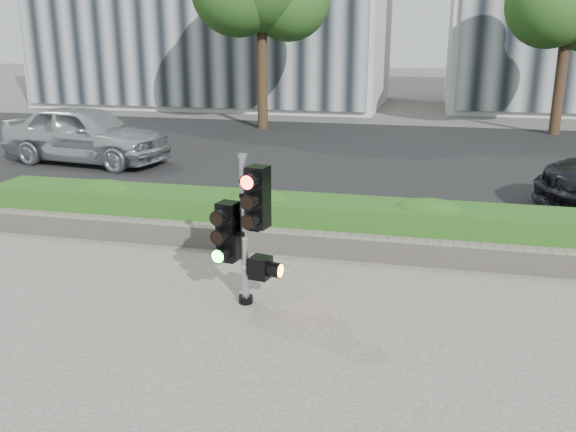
{
  "coord_description": "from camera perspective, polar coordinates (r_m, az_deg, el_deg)",
  "views": [
    {
      "loc": [
        1.47,
        -6.7,
        3.23
      ],
      "look_at": [
        -0.27,
        0.6,
        1.01
      ],
      "focal_mm": 38.0,
      "sensor_mm": 36.0,
      "label": 1
    }
  ],
  "objects": [
    {
      "name": "curb",
      "position": [
        10.45,
        4.66,
        -1.22
      ],
      "size": [
        60.0,
        0.25,
        0.12
      ],
      "primitive_type": "cube",
      "color": "gray",
      "rests_on": "ground"
    },
    {
      "name": "hedge",
      "position": [
        9.8,
        4.16,
        -0.53
      ],
      "size": [
        12.0,
        1.0,
        0.68
      ],
      "primitive_type": "cube",
      "color": "#3F8C2B",
      "rests_on": "sidewalk"
    },
    {
      "name": "car_silver",
      "position": [
        16.85,
        -18.4,
        7.29
      ],
      "size": [
        4.65,
        2.37,
        1.52
      ],
      "primitive_type": "imported",
      "rotation": [
        0.0,
        0.0,
        1.44
      ],
      "color": "#B4B7BB",
      "rests_on": "road"
    },
    {
      "name": "traffic_signal",
      "position": [
        7.35,
        -3.85,
        -0.63
      ],
      "size": [
        0.68,
        0.54,
        1.89
      ],
      "rotation": [
        0.0,
        0.0,
        -0.19
      ],
      "color": "black",
      "rests_on": "sidewalk"
    },
    {
      "name": "road",
      "position": [
        17.07,
        8.23,
        5.45
      ],
      "size": [
        60.0,
        13.0,
        0.02
      ],
      "primitive_type": "cube",
      "color": "black",
      "rests_on": "ground"
    },
    {
      "name": "sidewalk",
      "position": [
        5.49,
        -5.05,
        -19.43
      ],
      "size": [
        16.0,
        11.0,
        0.03
      ],
      "primitive_type": "cube",
      "color": "#9E9389",
      "rests_on": "ground"
    },
    {
      "name": "stone_wall",
      "position": [
        9.24,
        3.49,
        -2.69
      ],
      "size": [
        12.0,
        0.32,
        0.34
      ],
      "primitive_type": "cube",
      "color": "gray",
      "rests_on": "sidewalk"
    },
    {
      "name": "ground",
      "position": [
        7.58,
        0.93,
        -8.72
      ],
      "size": [
        120.0,
        120.0,
        0.0
      ],
      "primitive_type": "plane",
      "color": "#51514C",
      "rests_on": "ground"
    }
  ]
}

